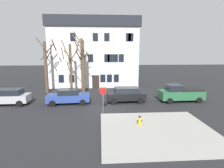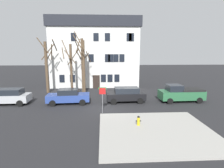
# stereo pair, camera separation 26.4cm
# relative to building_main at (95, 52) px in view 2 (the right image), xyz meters

# --- Properties ---
(ground_plane) EXTENTS (120.00, 120.00, 0.00)m
(ground_plane) POSITION_rel_building_main_xyz_m (1.61, -13.84, -5.70)
(ground_plane) COLOR #262628
(sidewalk_slab) EXTENTS (8.34, 7.54, 0.12)m
(sidewalk_slab) POSITION_rel_building_main_xyz_m (5.15, -19.38, -5.64)
(sidewalk_slab) COLOR #A8A59E
(sidewalk_slab) RESTS_ON ground_plane
(building_main) EXTENTS (14.80, 6.59, 11.24)m
(building_main) POSITION_rel_building_main_xyz_m (0.00, 0.00, 0.00)
(building_main) COLOR white
(building_main) RESTS_ON ground_plane
(tree_bare_near) EXTENTS (2.41, 2.65, 7.69)m
(tree_bare_near) POSITION_rel_building_main_xyz_m (-6.55, -5.73, -1.66)
(tree_bare_near) COLOR brown
(tree_bare_near) RESTS_ON ground_plane
(tree_bare_mid) EXTENTS (2.95, 2.66, 7.39)m
(tree_bare_mid) POSITION_rel_building_main_xyz_m (-3.09, -6.37, -1.90)
(tree_bare_mid) COLOR brown
(tree_bare_mid) RESTS_ON ground_plane
(tree_bare_far) EXTENTS (1.92, 1.93, 7.61)m
(tree_bare_far) POSITION_rel_building_main_xyz_m (-1.57, -6.01, -1.69)
(tree_bare_far) COLOR brown
(tree_bare_far) RESTS_ON ground_plane
(tree_bare_end) EXTENTS (2.32, 1.88, 8.42)m
(tree_bare_end) POSITION_rel_building_main_xyz_m (-1.30, -7.09, -1.72)
(tree_bare_end) COLOR brown
(tree_bare_end) RESTS_ON ground_plane
(car_silver_wagon) EXTENTS (4.39, 2.13, 1.76)m
(car_silver_wagon) POSITION_rel_building_main_xyz_m (-9.17, -11.58, -4.78)
(car_silver_wagon) COLOR #B7BABF
(car_silver_wagon) RESTS_ON ground_plane
(car_blue_sedan) EXTENTS (4.79, 2.21, 1.68)m
(car_blue_sedan) POSITION_rel_building_main_xyz_m (-2.64, -11.70, -4.86)
(car_blue_sedan) COLOR #2D4799
(car_blue_sedan) RESTS_ON ground_plane
(car_black_wagon) EXTENTS (4.47, 2.10, 1.73)m
(car_black_wagon) POSITION_rel_building_main_xyz_m (3.95, -11.39, -4.80)
(car_black_wagon) COLOR black
(car_black_wagon) RESTS_ON ground_plane
(pickup_truck_green) EXTENTS (5.13, 2.31, 2.01)m
(pickup_truck_green) POSITION_rel_building_main_xyz_m (10.43, -11.46, -4.73)
(pickup_truck_green) COLOR #2D6B42
(pickup_truck_green) RESTS_ON ground_plane
(fire_hydrant) EXTENTS (0.42, 0.22, 0.77)m
(fire_hydrant) POSITION_rel_building_main_xyz_m (4.02, -18.48, -5.18)
(fire_hydrant) COLOR gold
(fire_hydrant) RESTS_ON sidewalk_slab
(street_sign_pole) EXTENTS (0.76, 0.07, 2.51)m
(street_sign_pole) POSITION_rel_building_main_xyz_m (1.21, -15.10, -3.93)
(street_sign_pole) COLOR slate
(street_sign_pole) RESTS_ON ground_plane
(bicycle_leaning) EXTENTS (1.74, 0.33, 1.03)m
(bicycle_leaning) POSITION_rel_building_main_xyz_m (-2.76, -6.50, -5.33)
(bicycle_leaning) COLOR black
(bicycle_leaning) RESTS_ON ground_plane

